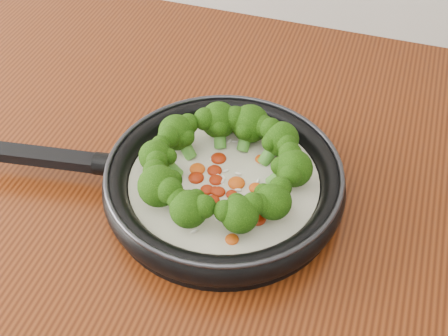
% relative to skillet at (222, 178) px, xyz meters
% --- Properties ---
extents(skillet, '(0.48, 0.33, 0.09)m').
position_rel_skillet_xyz_m(skillet, '(0.00, 0.00, 0.00)').
color(skillet, black).
rests_on(skillet, counter).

